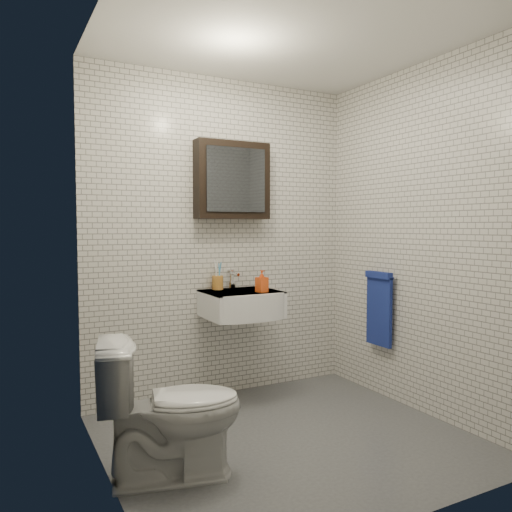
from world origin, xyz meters
name	(u,v)px	position (x,y,z in m)	size (l,w,h in m)	color
ground	(288,438)	(0.00, 0.00, 0.01)	(2.20, 2.00, 0.01)	#484A4F
room_shell	(289,206)	(0.00, 0.00, 1.47)	(2.22, 2.02, 2.51)	silver
washbasin	(243,304)	(0.05, 0.73, 0.76)	(0.55, 0.50, 0.20)	white
faucet	(232,280)	(0.05, 0.93, 0.92)	(0.06, 0.20, 0.15)	silver
mirror_cabinet	(232,180)	(0.05, 0.93, 1.70)	(0.60, 0.15, 0.60)	black
towel_rail	(379,305)	(1.04, 0.35, 0.72)	(0.09, 0.30, 0.58)	silver
toothbrush_cup	(218,282)	(-0.07, 0.94, 0.91)	(0.11, 0.11, 0.24)	#BF7D2F
soap_bottle	(262,281)	(0.15, 0.64, 0.93)	(0.07, 0.08, 0.17)	orange
toilet	(171,408)	(-0.80, -0.12, 0.38)	(0.42, 0.74, 0.76)	white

